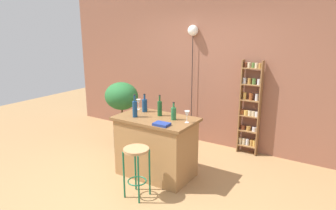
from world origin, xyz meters
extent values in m
plane|color=#A37A4C|center=(0.00, 0.00, 0.00)|extent=(12.00, 12.00, 0.00)
cube|color=#8C5642|center=(0.00, 1.95, 1.40)|extent=(6.40, 0.10, 2.80)
cube|color=#9E7042|center=(0.00, 0.30, 0.43)|extent=(1.07, 0.63, 0.85)
cube|color=brown|center=(0.00, 0.30, 0.87)|extent=(1.16, 0.69, 0.04)
cylinder|color=#196642|center=(0.01, -0.45, 0.32)|extent=(0.02, 0.02, 0.64)
cylinder|color=#196642|center=(0.25, -0.45, 0.32)|extent=(0.02, 0.02, 0.64)
cylinder|color=#196642|center=(0.01, -0.21, 0.32)|extent=(0.02, 0.02, 0.64)
cylinder|color=#196642|center=(0.25, -0.21, 0.32)|extent=(0.02, 0.02, 0.64)
torus|color=#196642|center=(0.13, -0.33, 0.22)|extent=(0.25, 0.25, 0.02)
cylinder|color=tan|center=(0.13, -0.33, 0.66)|extent=(0.33, 0.33, 0.03)
cube|color=olive|center=(0.74, 1.81, 0.82)|extent=(0.02, 0.13, 1.63)
cube|color=olive|center=(1.07, 1.81, 0.82)|extent=(0.02, 0.13, 1.63)
cube|color=olive|center=(0.90, 1.81, 0.14)|extent=(0.31, 0.13, 0.02)
cylinder|color=beige|center=(0.78, 1.80, 0.20)|extent=(0.06, 0.06, 0.11)
cylinder|color=beige|center=(0.84, 1.81, 0.20)|extent=(0.06, 0.06, 0.11)
cylinder|color=silver|center=(0.91, 1.81, 0.20)|extent=(0.06, 0.06, 0.11)
cylinder|color=#AD7A38|center=(0.98, 1.81, 0.20)|extent=(0.06, 0.06, 0.11)
cylinder|color=gold|center=(1.02, 1.82, 0.20)|extent=(0.06, 0.06, 0.11)
cube|color=olive|center=(0.90, 1.81, 0.41)|extent=(0.31, 0.13, 0.02)
cylinder|color=brown|center=(0.80, 1.81, 0.46)|extent=(0.08, 0.08, 0.08)
cylinder|color=#AD7A38|center=(0.91, 1.82, 0.46)|extent=(0.08, 0.08, 0.08)
cylinder|color=silver|center=(1.01, 1.82, 0.46)|extent=(0.08, 0.08, 0.08)
cube|color=olive|center=(0.90, 1.81, 0.68)|extent=(0.31, 0.13, 0.02)
cylinder|color=#994C23|center=(0.77, 1.81, 0.73)|extent=(0.07, 0.07, 0.08)
cylinder|color=gold|center=(0.84, 1.80, 0.73)|extent=(0.07, 0.07, 0.08)
cylinder|color=beige|center=(0.91, 1.81, 0.73)|extent=(0.07, 0.07, 0.08)
cylinder|color=beige|center=(0.97, 1.82, 0.73)|extent=(0.07, 0.07, 0.08)
cylinder|color=silver|center=(1.04, 1.81, 0.73)|extent=(0.07, 0.07, 0.08)
cube|color=olive|center=(0.90, 1.81, 0.95)|extent=(0.31, 0.13, 0.02)
cylinder|color=gold|center=(0.80, 1.82, 1.02)|extent=(0.06, 0.06, 0.12)
cylinder|color=#994C23|center=(0.91, 1.81, 1.02)|extent=(0.06, 0.06, 0.12)
cylinder|color=silver|center=(1.01, 1.82, 1.02)|extent=(0.06, 0.06, 0.12)
cube|color=olive|center=(0.90, 1.81, 1.23)|extent=(0.31, 0.13, 0.02)
cylinder|color=silver|center=(0.78, 1.81, 1.28)|extent=(0.06, 0.06, 0.10)
cylinder|color=#AD7A38|center=(0.86, 1.82, 1.28)|extent=(0.06, 0.06, 0.10)
cylinder|color=#4C7033|center=(0.94, 1.81, 1.28)|extent=(0.06, 0.06, 0.10)
cylinder|color=silver|center=(1.03, 1.80, 1.28)|extent=(0.06, 0.06, 0.10)
cube|color=olive|center=(0.90, 1.81, 1.50)|extent=(0.31, 0.13, 0.02)
cylinder|color=brown|center=(0.78, 1.81, 1.55)|extent=(0.05, 0.05, 0.08)
cylinder|color=beige|center=(0.84, 1.82, 1.55)|extent=(0.05, 0.05, 0.08)
cylinder|color=#4C7033|center=(0.91, 1.82, 1.55)|extent=(0.05, 0.05, 0.08)
cylinder|color=beige|center=(0.96, 1.80, 1.55)|extent=(0.05, 0.05, 0.08)
cylinder|color=#AD7A38|center=(1.02, 1.80, 1.55)|extent=(0.05, 0.05, 0.08)
cylinder|color=#2D2823|center=(-1.12, 0.85, 0.18)|extent=(0.34, 0.34, 0.36)
cylinder|color=#935B3D|center=(-1.12, 0.85, 0.48)|extent=(0.26, 0.26, 0.23)
cylinder|color=brown|center=(-1.12, 0.85, 0.67)|extent=(0.03, 0.03, 0.16)
ellipsoid|color=#23602D|center=(-1.12, 0.85, 0.97)|extent=(0.61, 0.55, 0.49)
cylinder|color=#194C23|center=(-0.01, 0.41, 1.00)|extent=(0.07, 0.07, 0.22)
cylinder|color=#194C23|center=(-0.01, 0.41, 1.15)|extent=(0.03, 0.03, 0.08)
cylinder|color=black|center=(-0.01, 0.41, 1.20)|extent=(0.03, 0.03, 0.01)
cylinder|color=navy|center=(-0.32, 0.47, 0.99)|extent=(0.08, 0.08, 0.19)
cylinder|color=navy|center=(-0.32, 0.47, 1.12)|extent=(0.03, 0.03, 0.08)
cylinder|color=black|center=(-0.32, 0.47, 1.17)|extent=(0.03, 0.03, 0.01)
cylinder|color=navy|center=(-0.27, 0.17, 1.01)|extent=(0.07, 0.07, 0.23)
cylinder|color=navy|center=(-0.27, 0.17, 1.17)|extent=(0.03, 0.03, 0.09)
cylinder|color=black|center=(-0.27, 0.17, 1.22)|extent=(0.03, 0.03, 0.01)
cylinder|color=#236638|center=(0.27, 0.36, 0.98)|extent=(0.07, 0.07, 0.17)
cylinder|color=#236638|center=(0.27, 0.36, 1.10)|extent=(0.03, 0.03, 0.07)
cylinder|color=black|center=(0.27, 0.36, 1.14)|extent=(0.03, 0.03, 0.01)
cylinder|color=silver|center=(0.49, 0.34, 0.90)|extent=(0.06, 0.06, 0.00)
cylinder|color=silver|center=(0.49, 0.34, 0.94)|extent=(0.01, 0.01, 0.07)
cone|color=silver|center=(0.49, 0.34, 1.02)|extent=(0.07, 0.07, 0.08)
cylinder|color=silver|center=(-0.48, 0.53, 0.90)|extent=(0.06, 0.06, 0.00)
cylinder|color=silver|center=(-0.48, 0.53, 0.94)|extent=(0.01, 0.01, 0.07)
cone|color=silver|center=(-0.48, 0.53, 1.02)|extent=(0.07, 0.07, 0.08)
cube|color=navy|center=(0.27, 0.05, 0.91)|extent=(0.21, 0.15, 0.03)
cylinder|color=black|center=(-0.23, 1.84, 1.05)|extent=(0.01, 0.01, 2.10)
sphere|color=white|center=(-0.23, 1.84, 2.10)|extent=(0.19, 0.19, 0.19)
camera|label=1|loc=(2.33, -3.06, 2.15)|focal=31.76mm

